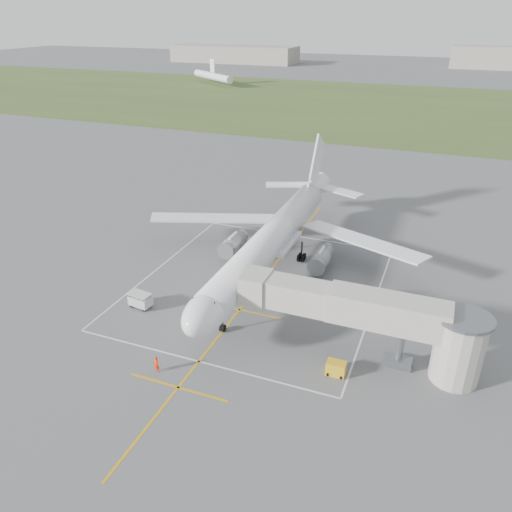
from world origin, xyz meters
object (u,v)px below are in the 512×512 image
at_px(airliner, 272,238).
at_px(baggage_cart, 140,300).
at_px(jet_bridge, 379,319).
at_px(ramp_worker_wing, 226,249).
at_px(gpu_unit, 336,368).
at_px(ramp_worker_nose, 156,364).

bearing_deg(airliner, baggage_cart, -126.81).
relative_size(airliner, jet_bridge, 2.00).
distance_m(airliner, baggage_cart, 18.28).
height_order(jet_bridge, ramp_worker_wing, jet_bridge).
bearing_deg(baggage_cart, ramp_worker_wing, 85.61).
relative_size(gpu_unit, ramp_worker_nose, 1.08).
xyz_separation_m(airliner, ramp_worker_nose, (-2.96, -23.53, -3.56)).
distance_m(baggage_cart, ramp_worker_nose, 12.03).
relative_size(airliner, ramp_worker_nose, 27.95).
distance_m(gpu_unit, baggage_cart, 23.78).
bearing_deg(jet_bridge, ramp_worker_nose, -153.57).
bearing_deg(baggage_cart, ramp_worker_nose, -42.22).
relative_size(ramp_worker_nose, ramp_worker_wing, 1.02).
bearing_deg(airliner, gpu_unit, -54.13).
bearing_deg(ramp_worker_wing, jet_bridge, -162.39).
height_order(jet_bridge, baggage_cart, jet_bridge).
relative_size(jet_bridge, baggage_cart, 8.72).
height_order(airliner, baggage_cart, airliner).
bearing_deg(airliner, ramp_worker_wing, 167.98).
xyz_separation_m(airliner, jet_bridge, (15.72, -14.25, 0.35)).
xyz_separation_m(jet_bridge, ramp_worker_nose, (-18.68, -9.28, -3.91)).
distance_m(jet_bridge, ramp_worker_wing, 28.31).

